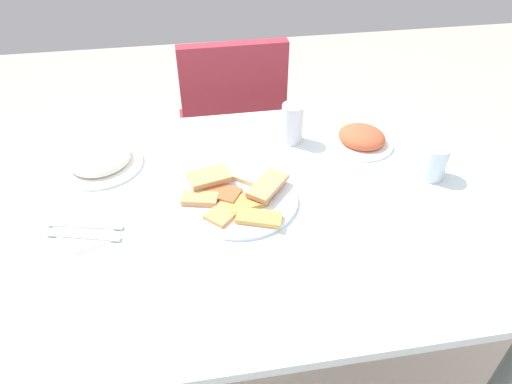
# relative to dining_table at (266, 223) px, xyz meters

# --- Properties ---
(ground_plane) EXTENTS (6.00, 6.00, 0.00)m
(ground_plane) POSITION_rel_dining_table_xyz_m (0.00, 0.00, -0.67)
(ground_plane) COLOR #BEB1A0
(dining_table) EXTENTS (1.19, 0.92, 0.74)m
(dining_table) POSITION_rel_dining_table_xyz_m (0.00, 0.00, 0.00)
(dining_table) COLOR white
(dining_table) RESTS_ON ground_plane
(dining_chair) EXTENTS (0.42, 0.43, 0.90)m
(dining_chair) POSITION_rel_dining_table_xyz_m (-0.01, 0.79, -0.16)
(dining_chair) COLOR #9A2B39
(dining_chair) RESTS_ON ground_plane
(pide_platter) EXTENTS (0.30, 0.30, 0.04)m
(pide_platter) POSITION_rel_dining_table_xyz_m (-0.07, 0.02, 0.09)
(pide_platter) COLOR white
(pide_platter) RESTS_ON dining_table
(salad_plate_greens) EXTENTS (0.24, 0.24, 0.05)m
(salad_plate_greens) POSITION_rel_dining_table_xyz_m (-0.44, 0.23, 0.09)
(salad_plate_greens) COLOR white
(salad_plate_greens) RESTS_ON dining_table
(salad_plate_rice) EXTENTS (0.19, 0.19, 0.06)m
(salad_plate_rice) POSITION_rel_dining_table_xyz_m (0.33, 0.22, 0.10)
(salad_plate_rice) COLOR white
(salad_plate_rice) RESTS_ON dining_table
(soda_can) EXTENTS (0.09, 0.09, 0.12)m
(soda_can) POSITION_rel_dining_table_xyz_m (0.13, 0.27, 0.14)
(soda_can) COLOR silver
(soda_can) RESTS_ON dining_table
(drinking_glass) EXTENTS (0.08, 0.08, 0.10)m
(drinking_glass) POSITION_rel_dining_table_xyz_m (0.46, 0.03, 0.12)
(drinking_glass) COLOR silver
(drinking_glass) RESTS_ON dining_table
(paper_napkin) EXTENTS (0.16, 0.16, 0.00)m
(paper_napkin) POSITION_rel_dining_table_xyz_m (-0.45, -0.04, 0.08)
(paper_napkin) COLOR white
(paper_napkin) RESTS_ON dining_table
(fork) EXTENTS (0.18, 0.06, 0.00)m
(fork) POSITION_rel_dining_table_xyz_m (-0.45, -0.06, 0.08)
(fork) COLOR silver
(fork) RESTS_ON paper_napkin
(spoon) EXTENTS (0.18, 0.06, 0.00)m
(spoon) POSITION_rel_dining_table_xyz_m (-0.45, -0.02, 0.08)
(spoon) COLOR silver
(spoon) RESTS_ON paper_napkin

